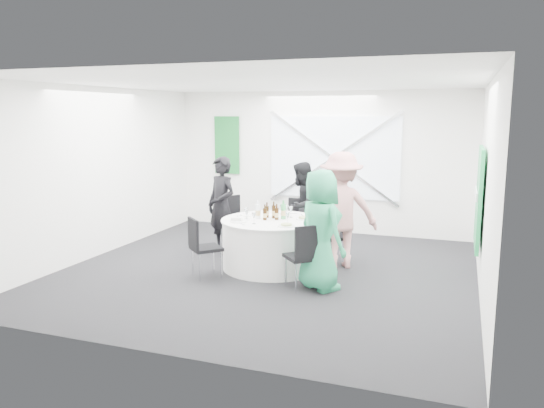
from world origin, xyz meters
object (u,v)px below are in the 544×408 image
(chair_back, at_px, (297,221))
(person_woman_green, at_px, (320,230))
(chair_back_left, at_px, (233,220))
(clear_water_bottle, at_px, (258,212))
(banquet_table, at_px, (272,244))
(green_water_bottle, at_px, (283,212))
(chair_back_right, at_px, (339,231))
(person_man_back, at_px, (301,206))
(chair_front_right, at_px, (305,252))
(person_woman_pink, at_px, (341,210))
(chair_front_left, at_px, (201,243))
(person_man_back_left, at_px, (222,206))

(chair_back, bearing_deg, person_woman_green, -60.56)
(chair_back_left, xyz_separation_m, clear_water_bottle, (0.69, -0.61, 0.30))
(banquet_table, bearing_deg, green_water_bottle, 35.43)
(banquet_table, relative_size, chair_back_right, 1.71)
(green_water_bottle, bearing_deg, person_man_back, 92.61)
(banquet_table, height_order, green_water_bottle, green_water_bottle)
(chair_back_left, relative_size, chair_front_right, 1.07)
(chair_back, relative_size, green_water_bottle, 3.14)
(clear_water_bottle, bearing_deg, person_woman_pink, 19.26)
(banquet_table, height_order, clear_water_bottle, clear_water_bottle)
(person_woman_pink, relative_size, person_woman_green, 1.09)
(chair_back_right, bearing_deg, person_woman_green, -29.35)
(green_water_bottle, distance_m, clear_water_bottle, 0.39)
(chair_back_right, bearing_deg, chair_back_left, -122.19)
(person_woman_green, distance_m, clear_water_bottle, 1.38)
(person_woman_pink, bearing_deg, chair_front_right, 58.24)
(banquet_table, height_order, chair_back_left, chair_back_left)
(chair_back_right, distance_m, chair_front_left, 2.20)
(chair_front_right, distance_m, person_man_back, 2.20)
(banquet_table, distance_m, clear_water_bottle, 0.54)
(chair_back_right, relative_size, person_man_back, 0.59)
(person_man_back_left, height_order, green_water_bottle, person_man_back_left)
(person_man_back, xyz_separation_m, green_water_bottle, (0.05, -1.11, 0.10))
(chair_back_right, relative_size, clear_water_bottle, 3.20)
(chair_back_right, relative_size, person_woman_pink, 0.51)
(chair_back, height_order, clear_water_bottle, clear_water_bottle)
(chair_front_left, xyz_separation_m, person_woman_pink, (1.77, 1.25, 0.38))
(person_man_back, xyz_separation_m, clear_water_bottle, (-0.32, -1.22, 0.10))
(person_woman_pink, xyz_separation_m, person_woman_green, (-0.03, -1.14, -0.08))
(person_man_back, bearing_deg, chair_front_left, -18.84)
(chair_back_left, bearing_deg, chair_back_right, -58.38)
(chair_front_right, distance_m, clear_water_bottle, 1.36)
(person_man_back_left, height_order, person_man_back, person_man_back_left)
(chair_front_right, bearing_deg, person_woman_pink, -140.84)
(person_woman_green, bearing_deg, person_man_back, -28.82)
(chair_back, bearing_deg, chair_front_left, -110.62)
(person_woman_pink, bearing_deg, person_woman_green, 65.85)
(chair_back, relative_size, person_man_back, 0.59)
(chair_front_left, bearing_deg, person_man_back, -69.94)
(chair_front_left, relative_size, person_woman_pink, 0.49)
(chair_back_left, xyz_separation_m, green_water_bottle, (1.06, -0.49, 0.30))
(person_woman_green, bearing_deg, person_woman_pink, -53.81)
(chair_back_right, distance_m, person_woman_pink, 0.39)
(chair_front_left, height_order, person_man_back, person_man_back)
(chair_back_right, xyz_separation_m, person_man_back, (-0.83, 0.67, 0.24))
(chair_front_right, bearing_deg, chair_back_left, -82.82)
(chair_front_right, xyz_separation_m, person_woman_green, (0.17, 0.14, 0.28))
(banquet_table, distance_m, chair_back_left, 1.11)
(chair_front_right, relative_size, person_woman_green, 0.56)
(chair_back, xyz_separation_m, person_woman_green, (0.89, -1.82, 0.28))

